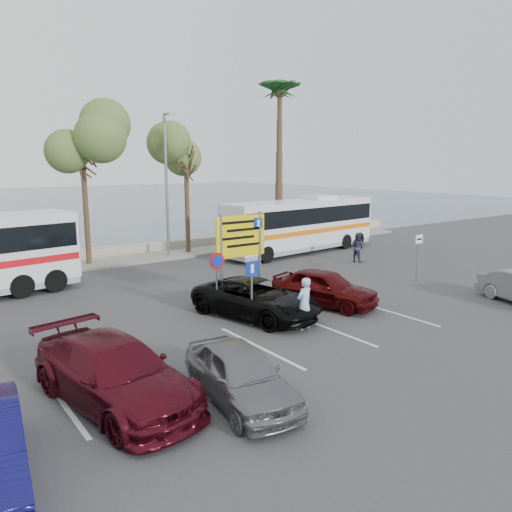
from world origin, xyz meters
TOP-DOWN VIEW (x-y plane):
  - ground at (0.00, 0.00)m, footprint 120.00×120.00m
  - kerb_strip at (0.00, 14.00)m, footprint 44.00×2.40m
  - seawall at (0.00, 16.00)m, footprint 48.00×0.80m
  - tree_mid at (-1.50, 14.00)m, footprint 3.20×3.20m
  - tree_right at (4.50, 14.00)m, footprint 3.20×3.20m
  - palm_tree at (11.50, 14.00)m, footprint 4.80×4.80m
  - street_lamp_right at (3.00, 13.52)m, footprint 0.45×1.15m
  - direction_sign at (1.00, 3.20)m, footprint 2.20×0.12m
  - sign_no_stop at (-0.60, 2.38)m, footprint 0.60×0.08m
  - sign_parking at (-0.20, 0.79)m, footprint 0.50×0.07m
  - sign_taxi at (9.80, 1.49)m, footprint 0.50×0.07m
  - lane_markings at (-1.14, -1.00)m, footprint 12.02×4.20m
  - coach_bus_right at (10.43, 10.50)m, footprint 11.20×3.42m
  - car_silver_a at (-3.60, -3.50)m, footprint 2.10×4.09m
  - car_maroon at (-6.00, -1.90)m, footprint 2.92×5.45m
  - car_red at (3.50, 1.14)m, footprint 2.90×4.52m
  - suv_black at (0.50, 1.50)m, footprint 3.41×5.32m
  - pedestrian_near at (1.00, -0.52)m, footprint 0.70×0.51m
  - pedestrian_far at (11.00, 6.34)m, footprint 0.76×0.90m

SIDE VIEW (x-z plane):
  - ground at x=0.00m, z-range 0.00..0.00m
  - lane_markings at x=-1.14m, z-range 0.00..0.01m
  - kerb_strip at x=0.00m, z-range 0.00..0.15m
  - seawall at x=0.00m, z-range 0.00..0.60m
  - car_silver_a at x=-3.60m, z-range 0.00..1.33m
  - suv_black at x=0.50m, z-range 0.00..1.37m
  - car_red at x=3.50m, z-range 0.00..1.43m
  - car_maroon at x=-6.00m, z-range 0.00..1.50m
  - pedestrian_far at x=11.00m, z-range 0.00..1.64m
  - pedestrian_near at x=1.00m, z-range 0.00..1.76m
  - sign_taxi at x=9.80m, z-range 0.32..2.52m
  - sign_parking at x=-0.20m, z-range 0.34..2.59m
  - sign_no_stop at x=-0.60m, z-range 0.40..2.75m
  - coach_bus_right at x=10.43m, z-range -0.12..3.31m
  - direction_sign at x=1.00m, z-range 0.63..4.23m
  - street_lamp_right at x=3.00m, z-range 0.59..8.60m
  - tree_right at x=4.50m, z-range 2.47..9.87m
  - tree_mid at x=-1.50m, z-range 2.65..10.65m
  - palm_tree at x=11.50m, z-range 4.27..15.47m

